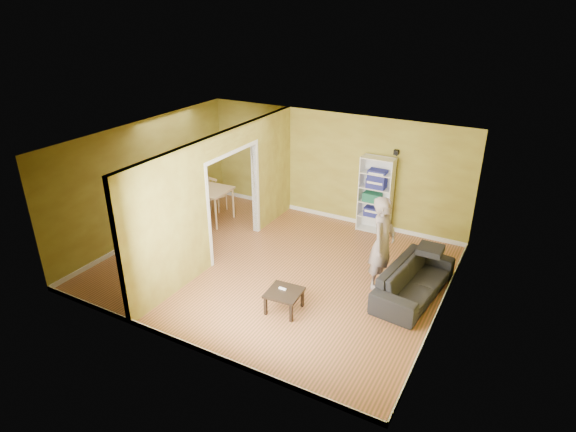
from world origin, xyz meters
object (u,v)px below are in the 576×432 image
object	(u,v)px
person	(383,236)
chair_left	(178,194)
sofa	(415,276)
bookshelf	(376,194)
coffee_table	(284,294)
dining_table	(203,191)
chair_near	(191,211)
chair_far	(218,193)

from	to	relation	value
person	chair_left	distance (m)	5.57
sofa	bookshelf	world-z (taller)	bookshelf
sofa	coffee_table	bearing A→B (deg)	137.35
bookshelf	sofa	bearing A→B (deg)	-55.26
coffee_table	dining_table	size ratio (longest dim) A/B	0.45
sofa	person	bearing A→B (deg)	97.13
chair_near	chair_far	size ratio (longest dim) A/B	1.01
sofa	chair_left	distance (m)	6.19
dining_table	bookshelf	bearing A→B (deg)	20.18
bookshelf	chair_near	world-z (taller)	bookshelf
dining_table	person	bearing A→B (deg)	-9.79
chair_far	bookshelf	bearing A→B (deg)	-157.73
person	dining_table	xyz separation A→B (m)	(-4.72, 0.81, -0.32)
sofa	coffee_table	xyz separation A→B (m)	(-1.82, -1.56, -0.07)
chair_left	chair_near	distance (m)	1.05
chair_left	chair_far	world-z (taller)	chair_left
chair_left	chair_far	size ratio (longest dim) A/B	1.11
person	chair_far	size ratio (longest dim) A/B	2.30
bookshelf	chair_left	world-z (taller)	bookshelf
coffee_table	chair_far	bearing A→B (deg)	140.21
sofa	chair_left	xyz separation A→B (m)	(-6.14, 0.77, 0.11)
person	coffee_table	xyz separation A→B (m)	(-1.17, -1.55, -0.72)
bookshelf	coffee_table	world-z (taller)	bookshelf
person	coffee_table	distance (m)	2.08
coffee_table	dining_table	world-z (taller)	dining_table
bookshelf	dining_table	world-z (taller)	bookshelf
sofa	dining_table	world-z (taller)	dining_table
sofa	bookshelf	distance (m)	2.74
coffee_table	chair_far	xyz separation A→B (m)	(-3.56, 2.97, 0.13)
person	sofa	bearing A→B (deg)	-85.64
sofa	chair_near	distance (m)	5.27
chair_near	chair_left	bearing A→B (deg)	151.64
person	bookshelf	world-z (taller)	person
person	chair_left	world-z (taller)	person
bookshelf	dining_table	size ratio (longest dim) A/B	1.37
coffee_table	chair_far	world-z (taller)	chair_far
person	chair_near	world-z (taller)	person
person	chair_near	xyz separation A→B (m)	(-4.62, 0.19, -0.59)
chair_near	person	bearing A→B (deg)	3.19
chair_left	coffee_table	bearing A→B (deg)	57.51
coffee_table	chair_left	bearing A→B (deg)	151.64
bookshelf	coffee_table	bearing A→B (deg)	-94.30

